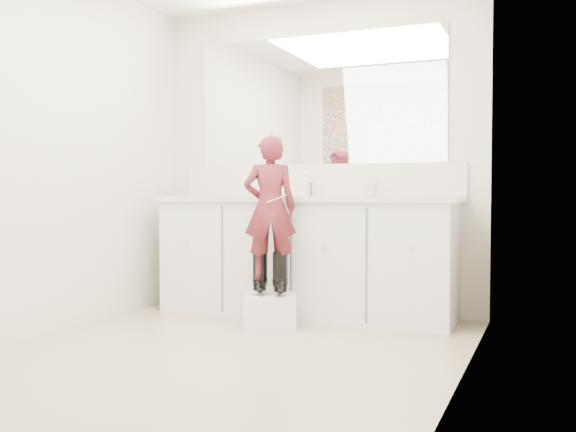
% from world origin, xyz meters
% --- Properties ---
extents(floor, '(3.00, 3.00, 0.00)m').
position_xyz_m(floor, '(0.00, 0.00, 0.00)').
color(floor, '#897259').
rests_on(floor, ground).
extents(wall_back, '(2.60, 0.00, 2.60)m').
position_xyz_m(wall_back, '(0.00, 1.50, 1.20)').
color(wall_back, beige).
rests_on(wall_back, floor).
extents(wall_front, '(2.60, 0.00, 2.60)m').
position_xyz_m(wall_front, '(0.00, -1.50, 1.20)').
color(wall_front, beige).
rests_on(wall_front, floor).
extents(wall_left, '(0.00, 3.00, 3.00)m').
position_xyz_m(wall_left, '(-1.30, 0.00, 1.20)').
color(wall_left, beige).
rests_on(wall_left, floor).
extents(wall_right, '(0.00, 3.00, 3.00)m').
position_xyz_m(wall_right, '(1.30, 0.00, 1.20)').
color(wall_right, beige).
rests_on(wall_right, floor).
extents(vanity_cabinet, '(2.20, 0.55, 0.85)m').
position_xyz_m(vanity_cabinet, '(0.00, 1.23, 0.42)').
color(vanity_cabinet, silver).
rests_on(vanity_cabinet, floor).
extents(countertop, '(2.28, 0.58, 0.04)m').
position_xyz_m(countertop, '(0.00, 1.21, 0.87)').
color(countertop, beige).
rests_on(countertop, vanity_cabinet).
extents(backsplash, '(2.28, 0.03, 0.25)m').
position_xyz_m(backsplash, '(0.00, 1.49, 1.02)').
color(backsplash, beige).
rests_on(backsplash, countertop).
extents(mirror, '(2.00, 0.02, 1.00)m').
position_xyz_m(mirror, '(0.00, 1.49, 1.64)').
color(mirror, white).
rests_on(mirror, wall_back).
extents(faucet, '(0.08, 0.08, 0.10)m').
position_xyz_m(faucet, '(0.00, 1.38, 0.94)').
color(faucet, silver).
rests_on(faucet, countertop).
extents(cup, '(0.14, 0.14, 0.10)m').
position_xyz_m(cup, '(0.49, 1.30, 0.94)').
color(cup, beige).
rests_on(cup, countertop).
extents(soap_bottle, '(0.10, 0.10, 0.20)m').
position_xyz_m(soap_bottle, '(-0.22, 1.20, 0.99)').
color(soap_bottle, silver).
rests_on(soap_bottle, countertop).
extents(step_stool, '(0.44, 0.41, 0.22)m').
position_xyz_m(step_stool, '(-0.07, 0.75, 0.11)').
color(step_stool, silver).
rests_on(step_stool, floor).
extents(boot_left, '(0.18, 0.22, 0.29)m').
position_xyz_m(boot_left, '(-0.15, 0.75, 0.37)').
color(boot_left, black).
rests_on(boot_left, step_stool).
extents(boot_right, '(0.18, 0.22, 0.29)m').
position_xyz_m(boot_right, '(0.00, 0.75, 0.37)').
color(boot_right, black).
rests_on(boot_right, step_stool).
extents(toddler, '(0.42, 0.36, 0.98)m').
position_xyz_m(toddler, '(-0.07, 0.75, 0.81)').
color(toddler, maroon).
rests_on(toddler, step_stool).
extents(toothbrush, '(0.13, 0.07, 0.06)m').
position_xyz_m(toothbrush, '(-0.00, 0.70, 0.87)').
color(toothbrush, pink).
rests_on(toothbrush, toddler).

